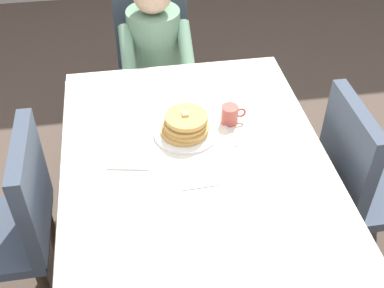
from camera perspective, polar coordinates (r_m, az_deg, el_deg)
ground_plane at (r=2.58m, az=0.38°, el=-14.16°), size 14.00×14.00×0.00m
dining_table_main at (r=2.08m, az=0.46°, el=-3.87°), size 1.12×1.52×0.74m
chair_diner at (r=3.07m, az=-4.45°, el=9.78°), size 0.44×0.45×0.93m
diner_person at (r=2.86m, az=-4.27°, el=10.55°), size 0.40×0.43×1.12m
chair_right_side at (r=2.38m, az=19.12°, el=-3.64°), size 0.45×0.44×0.93m
chair_left_side at (r=2.21m, az=-19.87°, el=-8.10°), size 0.45×0.44×0.93m
plate_breakfast at (r=2.14m, az=-0.76°, el=1.37°), size 0.28×0.28×0.02m
breakfast_stack at (r=2.11m, az=-0.76°, el=2.38°), size 0.21×0.21×0.10m
cup_coffee at (r=2.19m, az=4.48°, el=3.45°), size 0.11×0.08×0.08m
fork_left_of_plate at (r=2.12m, az=-5.76°, el=0.39°), size 0.02×0.18×0.00m
knife_right_of_plate at (r=2.16m, az=4.31°, el=1.43°), size 0.04×0.20×0.00m
spoon_near_edge at (r=1.91m, az=0.95°, el=-5.00°), size 0.15×0.02×0.00m
napkin_folded at (r=2.03m, az=-7.31°, el=-1.79°), size 0.19×0.15×0.01m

